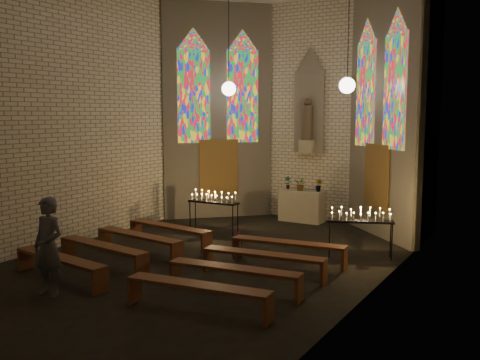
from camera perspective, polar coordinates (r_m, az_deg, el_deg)
name	(u,v)px	position (r m, az deg, el deg)	size (l,w,h in m)	color
floor	(205,261)	(12.69, -3.74, -8.64)	(12.00, 12.00, 0.00)	black
room	(273,104)	(15.11, 3.49, 8.13)	(8.22, 12.43, 7.00)	#EDE3C6
altar	(302,206)	(17.23, 6.60, -2.77)	(1.40, 0.60, 1.00)	#BEB89B
flower_vase_left	(288,183)	(17.44, 5.11, -0.27)	(0.22, 0.15, 0.43)	#4C723F
flower_vase_center	(301,184)	(17.09, 6.52, -0.43)	(0.38, 0.33, 0.43)	#4C723F
flower_vase_right	(319,185)	(16.97, 8.42, -0.56)	(0.22, 0.18, 0.40)	#4C723F
aisle_flower_pot	(238,240)	(13.82, -0.19, -6.37)	(0.25, 0.25, 0.44)	#4C723F
votive_stand_left	(213,199)	(15.50, -2.85, -2.07)	(1.56, 0.43, 1.13)	black
votive_stand_right	(361,218)	(13.09, 12.75, -3.93)	(1.57, 0.91, 1.14)	black
pew_left_0	(169,229)	(14.27, -7.56, -5.19)	(2.71, 0.70, 0.51)	#552C18
pew_right_0	(288,245)	(12.46, 5.18, -6.96)	(2.71, 0.70, 0.51)	#552C18
pew_left_1	(139,238)	(13.37, -10.77, -6.08)	(2.71, 0.70, 0.51)	#552C18
pew_right_1	(264,257)	(11.42, 2.53, -8.24)	(2.71, 0.70, 0.51)	#552C18
pew_left_2	(103,248)	(12.53, -14.44, -7.08)	(2.71, 0.70, 0.51)	#552C18
pew_right_2	(234,272)	(10.42, -0.65, -9.75)	(2.71, 0.70, 0.51)	#552C18
pew_left_3	(60,261)	(11.75, -18.63, -8.18)	(2.71, 0.70, 0.51)	#552C18
pew_right_3	(198,289)	(9.47, -4.53, -11.52)	(2.71, 0.70, 0.51)	#552C18
visitor	(48,247)	(10.77, -19.76, -6.72)	(0.69, 0.45, 1.89)	#44444D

